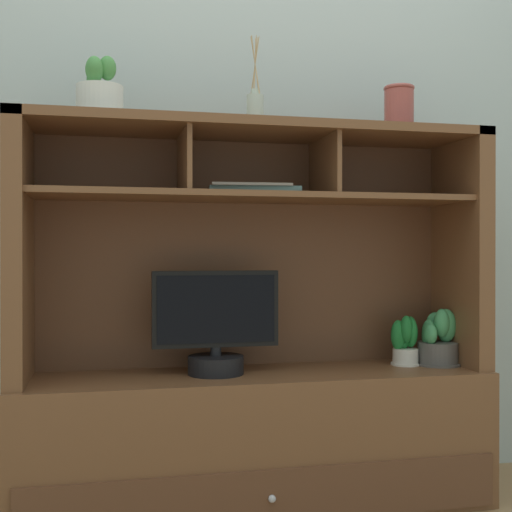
{
  "coord_description": "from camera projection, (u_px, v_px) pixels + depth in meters",
  "views": [
    {
      "loc": [
        -0.5,
        -2.2,
        0.87
      ],
      "look_at": [
        0.0,
        0.0,
        0.85
      ],
      "focal_mm": 46.71,
      "sensor_mm": 36.0,
      "label": 1
    }
  ],
  "objects": [
    {
      "name": "floor_plane",
      "position": [
        256.0,
        509.0,
        2.26
      ],
      "size": [
        6.0,
        6.0,
        0.02
      ],
      "primitive_type": "cube",
      "color": "#9B754C",
      "rests_on": "ground"
    },
    {
      "name": "back_wall",
      "position": [
        242.0,
        109.0,
        2.48
      ],
      "size": [
        6.0,
        0.02,
        2.8
      ],
      "primitive_type": "cube",
      "color": "#A8B7B4",
      "rests_on": "ground"
    },
    {
      "name": "media_console",
      "position": [
        255.0,
        389.0,
        2.27
      ],
      "size": [
        1.59,
        0.44,
        1.29
      ],
      "color": "brown",
      "rests_on": "ground"
    },
    {
      "name": "tv_monitor",
      "position": [
        216.0,
        330.0,
        2.22
      ],
      "size": [
        0.42,
        0.19,
        0.35
      ],
      "color": "black",
      "rests_on": "media_console"
    },
    {
      "name": "potted_orchid",
      "position": [
        405.0,
        342.0,
        2.41
      ],
      "size": [
        0.11,
        0.11,
        0.18
      ],
      "color": "silver",
      "rests_on": "media_console"
    },
    {
      "name": "potted_fern",
      "position": [
        438.0,
        342.0,
        2.41
      ],
      "size": [
        0.17,
        0.17,
        0.2
      ],
      "color": "#514D49",
      "rests_on": "media_console"
    },
    {
      "name": "magazine_stack_left",
      "position": [
        252.0,
        190.0,
        2.26
      ],
      "size": [
        0.33,
        0.24,
        0.03
      ],
      "color": "#4E6A66",
      "rests_on": "media_console"
    },
    {
      "name": "diffuser_bottle",
      "position": [
        255.0,
        109.0,
        2.27
      ],
      "size": [
        0.06,
        0.06,
        0.31
      ],
      "color": "#B4C1AF",
      "rests_on": "media_console"
    },
    {
      "name": "potted_succulent",
      "position": [
        99.0,
        95.0,
        2.12
      ],
      "size": [
        0.17,
        0.17,
        0.2
      ],
      "color": "silver",
      "rests_on": "media_console"
    },
    {
      "name": "ceramic_vase",
      "position": [
        399.0,
        108.0,
        2.35
      ],
      "size": [
        0.11,
        0.11,
        0.16
      ],
      "color": "#96443D",
      "rests_on": "media_console"
    }
  ]
}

